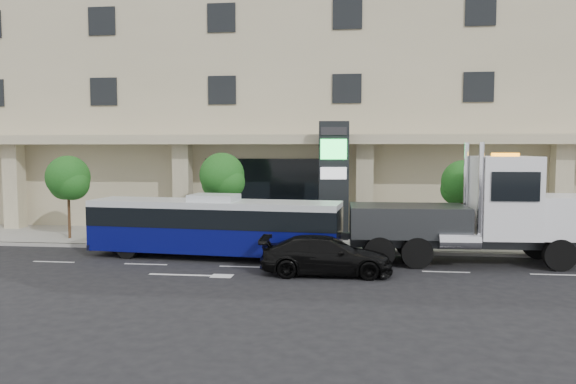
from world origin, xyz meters
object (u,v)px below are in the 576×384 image
Objects in this scene: tow_truck at (479,214)px; signage_pylon at (334,180)px; city_bus at (214,226)px; black_sedan at (326,255)px.

signage_pylon is (-6.14, 4.37, 1.11)m from tow_truck.
city_bus is at bearing 178.82° from tow_truck.
city_bus is 6.95m from signage_pylon.
tow_truck is at bearing -41.31° from signage_pylon.
signage_pylon is at bearing 142.55° from tow_truck.
tow_truck is 7.61m from signage_pylon.
tow_truck is 2.21× the size of black_sedan.
signage_pylon is (4.97, 4.53, 1.75)m from city_bus.
city_bus is at bearing 60.65° from black_sedan.
signage_pylon reaches higher than black_sedan.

